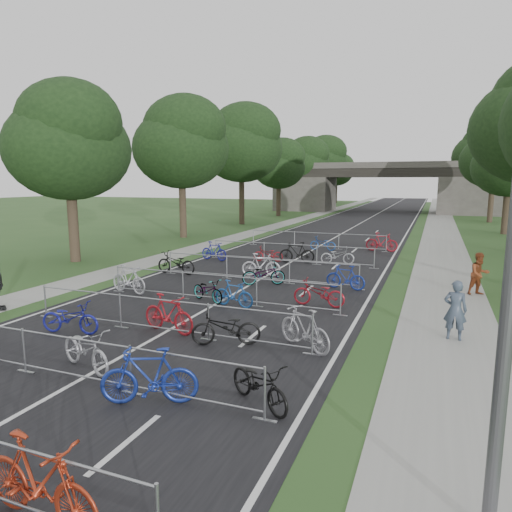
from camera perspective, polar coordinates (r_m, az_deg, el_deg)
The scene contains 47 objects.
road at distance 54.71m, azimuth 13.65°, elevation 4.41°, with size 11.00×140.00×0.01m, color black.
sidewalk_right at distance 54.21m, azimuth 22.07°, elevation 3.94°, with size 3.00×140.00×0.01m, color gray.
sidewalk_left at distance 56.22m, azimuth 6.04°, elevation 4.75°, with size 2.00×140.00×0.01m, color gray.
lane_markings at distance 54.71m, azimuth 13.65°, elevation 4.40°, with size 0.12×140.00×0.00m, color silver.
overpass_bridge at distance 69.42m, azimuth 15.50°, elevation 8.26°, with size 31.00×8.00×7.05m.
tree_left_0 at distance 27.48m, azimuth -22.39°, elevation 12.78°, with size 6.72×6.72×10.25m.
tree_left_1 at distance 37.17m, azimuth -9.26°, elevation 13.56°, with size 7.56×7.56×11.53m.
tree_left_2 at distance 47.93m, azimuth -1.75°, elevation 13.70°, with size 8.40×8.40×12.81m.
tree_right_2 at distance 44.33m, azimuth 29.33°, elevation 10.05°, with size 6.16×6.16×9.39m.
tree_left_3 at distance 59.05m, azimuth 2.94°, elevation 11.31°, with size 6.72×6.72×10.25m.
tree_right_3 at distance 56.28m, azimuth 27.79°, elevation 10.79°, with size 7.17×7.17×10.93m.
tree_left_4 at distance 70.55m, azimuth 6.12°, elevation 11.62°, with size 7.56×7.56×11.53m.
tree_right_4 at distance 68.26m, azimuth 26.78°, elevation 11.26°, with size 8.18×8.18×12.47m.
tree_left_5 at distance 82.20m, azimuth 8.40°, elevation 11.83°, with size 8.40×8.40×12.81m.
tree_right_5 at distance 80.15m, azimuth 25.92°, elevation 9.51°, with size 6.16×6.16×9.39m.
tree_left_6 at distance 93.86m, azimuth 10.08°, elevation 10.48°, with size 6.72×6.72×10.25m.
tree_right_6 at distance 92.14m, azimuth 25.42°, elevation 10.02°, with size 7.17×7.17×10.93m.
barrier_row_1 at distance 11.36m, azimuth -21.74°, elevation -11.96°, with size 9.70×0.08×1.10m.
barrier_row_2 at distance 14.03m, azimuth -11.60°, elevation -7.39°, with size 9.70×0.08×1.10m.
barrier_row_3 at distance 17.22m, azimuth -4.70°, elevation -4.08°, with size 9.70×0.08×1.10m.
barrier_row_4 at distance 20.80m, azimuth 0.16°, elevation -1.69°, with size 9.70×0.08×1.10m.
barrier_row_5 at distance 25.45m, azimuth 4.25°, elevation 0.34°, with size 9.70×0.08×1.10m.
barrier_row_6 at distance 31.17m, azimuth 7.53°, elevation 1.96°, with size 9.70×0.08×1.10m.
bike_3 at distance 7.31m, azimuth -25.39°, elevation -24.15°, with size 0.59×2.08×1.25m, color #9E2D17.
bike_5 at distance 11.96m, azimuth -20.51°, elevation -10.88°, with size 0.70×2.02×1.06m, color #9B9CA2.
bike_6 at distance 9.87m, azimuth -13.21°, elevation -14.46°, with size 0.57×2.02×1.21m, color navy.
bike_7 at distance 9.61m, azimuth 0.43°, elevation -15.71°, with size 0.64×1.82×0.96m, color black.
bike_8 at distance 14.86m, azimuth -22.21°, elevation -7.19°, with size 0.65×1.86×0.98m, color navy.
bike_9 at distance 14.08m, azimuth -10.89°, elevation -7.12°, with size 0.55×1.96×1.18m, color maroon.
bike_10 at distance 12.85m, azimuth -3.77°, elevation -8.98°, with size 0.67×1.93×1.01m, color black.
bike_11 at distance 12.58m, azimuth 6.09°, elevation -9.03°, with size 0.55×1.95×1.17m, color gray.
bike_12 at distance 19.27m, azimuth -15.64°, elevation -2.84°, with size 0.54×1.93×1.16m, color #A5A5AD.
bike_13 at distance 17.42m, azimuth -6.03°, elevation -4.28°, with size 0.59×1.68×0.88m, color gray.
bike_14 at distance 16.59m, azimuth -2.80°, elevation -4.77°, with size 0.46×1.63×0.98m, color #1A4B94.
bike_15 at distance 16.80m, azimuth 7.87°, elevation -4.64°, with size 0.66×1.90×1.00m, color maroon.
bike_16 at distance 22.71m, azimuth -9.98°, elevation -0.86°, with size 0.74×2.11×1.11m, color black.
bike_17 at distance 21.82m, azimuth 0.64°, elevation -1.13°, with size 0.52×1.86×1.12m, color #B6B6BE.
bike_18 at distance 20.01m, azimuth 0.96°, elevation -2.27°, with size 0.66×1.91×1.00m, color gray.
bike_19 at distance 19.59m, azimuth 11.12°, elevation -2.65°, with size 0.49×1.72×1.03m, color navy.
bike_20 at distance 26.29m, azimuth -5.27°, elevation 0.60°, with size 0.50×1.79×1.07m, color navy.
bike_21 at distance 25.80m, azimuth 1.55°, elevation 0.25°, with size 0.58×1.67×0.88m, color maroon.
bike_22 at distance 25.44m, azimuth 5.14°, elevation 0.43°, with size 0.56×1.97×1.18m, color black.
bike_23 at distance 25.38m, azimuth 10.16°, elevation 0.04°, with size 0.63×1.82×0.96m, color gray.
bike_26 at distance 30.30m, azimuth 8.34°, elevation 1.56°, with size 0.60×1.73×0.91m, color #1C489B.
bike_27 at distance 30.57m, azimuth 15.45°, elevation 1.68°, with size 0.57×2.03×1.22m, color maroon.
pedestrian_a at distance 14.36m, azimuth 23.64°, elevation -6.24°, with size 0.64×0.42×1.75m, color #394556.
pedestrian_b at distance 20.31m, azimuth 26.13°, elevation -2.05°, with size 0.83×0.65×1.71m, color brown.
Camera 1 is at (7.42, -4.01, 4.56)m, focal length 32.00 mm.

